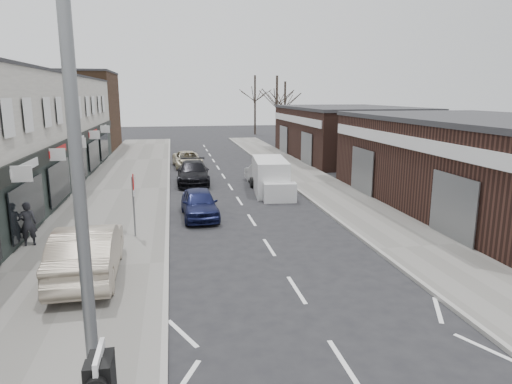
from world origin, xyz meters
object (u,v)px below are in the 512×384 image
pedestrian (28,224)px  parked_car_left_a (199,203)px  street_lamp (95,196)px  warning_sign (134,187)px  parked_car_left_b (193,173)px  parked_car_right_b (269,165)px  parked_car_right_a (263,174)px  white_van (271,177)px  parked_car_left_c (187,159)px  sedan_on_pavement (88,251)px

pedestrian → parked_car_left_a: bearing=-164.7°
street_lamp → pedestrian: 13.68m
street_lamp → warning_sign: size_ratio=2.96×
parked_car_left_b → parked_car_right_b: bearing=29.0°
street_lamp → parked_car_right_a: size_ratio=1.89×
warning_sign → parked_car_left_b: size_ratio=0.53×
street_lamp → parked_car_right_b: bearing=73.6°
pedestrian → parked_car_right_a: 15.72m
parked_car_right_b → parked_car_right_a: bearing=72.3°
white_van → parked_car_left_c: white_van is taller
sedan_on_pavement → parked_car_left_c: (3.92, 22.67, -0.33)m
parked_car_left_c → warning_sign: bearing=-102.9°
warning_sign → parked_car_left_c: warning_sign is taller
white_van → sedan_on_pavement: size_ratio=1.05×
parked_car_left_c → parked_car_right_a: bearing=-65.0°
street_lamp → parked_car_right_a: bearing=73.9°
parked_car_left_a → street_lamp: bearing=-99.7°
parked_car_left_b → parked_car_left_c: bearing=92.8°
street_lamp → sedan_on_pavement: street_lamp is taller
warning_sign → parked_car_right_b: 16.97m
sedan_on_pavement → parked_car_right_b: 21.01m
parked_car_left_a → parked_car_left_b: 8.60m
parked_car_left_b → warning_sign: bearing=-102.2°
warning_sign → parked_car_left_a: size_ratio=0.66×
parked_car_left_a → sedan_on_pavement: bearing=-121.3°
sedan_on_pavement → parked_car_left_c: sedan_on_pavement is taller
parked_car_left_b → parked_car_left_c: size_ratio=1.10×
street_lamp → parked_car_left_c: street_lamp is taller
white_van → sedan_on_pavement: 14.56m
parked_car_left_b → parked_car_right_b: parked_car_left_b is taller
parked_car_right_a → parked_car_right_b: bearing=-112.6°
white_van → parked_car_left_b: 5.83m
sedan_on_pavement → parked_car_left_b: sedan_on_pavement is taller
sedan_on_pavement → parked_car_right_a: (8.53, 14.52, -0.27)m
sedan_on_pavement → parked_car_right_a: sedan_on_pavement is taller
white_van → parked_car_right_b: (1.33, 6.74, -0.29)m
white_van → parked_car_left_a: white_van is taller
warning_sign → parked_car_left_a: (2.77, 2.94, -1.51)m
pedestrian → sedan_on_pavement: bearing=116.4°
warning_sign → pedestrian: (-3.97, -0.44, -1.22)m
warning_sign → parked_car_right_b: (8.66, 14.51, -1.53)m
white_van → parked_car_right_a: 2.70m
warning_sign → sedan_on_pavement: (-1.17, -4.05, -1.23)m
pedestrian → parked_car_left_a: pedestrian is taller
warning_sign → parked_car_left_b: (2.88, 11.54, -1.46)m
warning_sign → street_lamp: bearing=-87.2°
white_van → parked_car_right_a: size_ratio=1.28×
street_lamp → parked_car_left_a: 16.36m
warning_sign → parked_car_left_b: bearing=76.0°
parked_car_left_a → parked_car_right_b: bearing=61.1°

